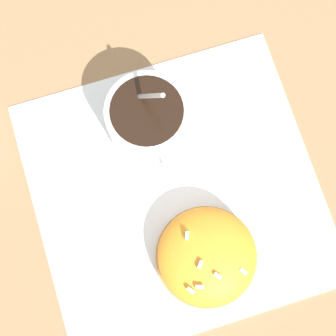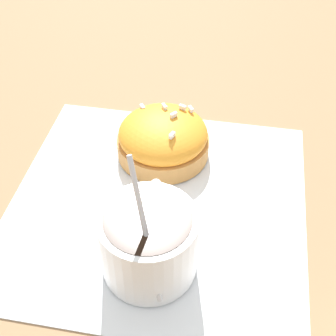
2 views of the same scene
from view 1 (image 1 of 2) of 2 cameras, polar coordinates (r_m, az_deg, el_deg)
The scene contains 4 objects.
ground_plane at distance 0.54m, azimuth 0.81°, elevation -2.45°, with size 3.00×3.00×0.00m, color #93704C.
paper_napkin at distance 0.54m, azimuth 0.81°, elevation -2.42°, with size 0.29×0.29×0.00m.
coffee_cup at distance 0.52m, azimuth -1.78°, elevation 4.89°, with size 0.10×0.08×0.11m.
frosted_pastry at distance 0.51m, azimuth 3.44°, elevation -9.18°, with size 0.09×0.09×0.05m.
Camera 1 is at (-0.08, 0.04, 0.53)m, focal length 60.00 mm.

